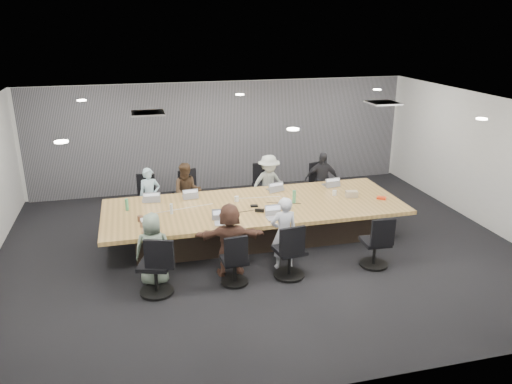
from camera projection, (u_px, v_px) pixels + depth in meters
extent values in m
cube|color=black|center=(261.00, 249.00, 9.85)|extent=(10.00, 8.00, 0.00)
cube|color=white|center=(261.00, 107.00, 8.93)|extent=(10.00, 8.00, 0.00)
cube|color=silver|center=(222.00, 135.00, 13.05)|extent=(10.00, 0.00, 2.80)
cube|color=silver|center=(350.00, 286.00, 5.73)|extent=(10.00, 0.00, 2.80)
cube|color=silver|center=(489.00, 163.00, 10.55)|extent=(0.00, 8.00, 2.80)
cube|color=slate|center=(223.00, 136.00, 12.97)|extent=(9.80, 0.04, 2.80)
cube|color=#2F241C|center=(255.00, 224.00, 10.20)|extent=(4.80, 1.40, 0.66)
cube|color=tan|center=(255.00, 207.00, 10.08)|extent=(6.00, 2.20, 0.08)
imported|color=#A8CEDD|center=(150.00, 196.00, 10.86)|extent=(0.48, 0.33, 1.27)
cube|color=#B2B2B7|center=(151.00, 200.00, 10.32)|extent=(0.37, 0.27, 0.02)
imported|color=#443120|center=(187.00, 192.00, 11.04)|extent=(0.70, 0.58, 1.32)
cube|color=#B2B2B7|center=(190.00, 196.00, 10.51)|extent=(0.34, 0.24, 0.02)
imported|color=#A7B0A8|center=(269.00, 184.00, 11.47)|extent=(0.96, 0.64, 1.38)
cube|color=#B2B2B7|center=(275.00, 189.00, 10.95)|extent=(0.40, 0.31, 0.02)
imported|color=#222227|center=(322.00, 180.00, 11.77)|extent=(0.86, 0.53, 1.37)
cube|color=#B2B2B7|center=(331.00, 185.00, 11.25)|extent=(0.37, 0.28, 0.02)
imported|color=gray|center=(153.00, 249.00, 8.37)|extent=(0.67, 0.48, 1.27)
cube|color=#8C6647|center=(151.00, 230.00, 8.84)|extent=(0.35, 0.26, 0.02)
imported|color=brown|center=(230.00, 240.00, 8.67)|extent=(1.27, 0.57, 1.33)
cube|color=#B2B2B7|center=(224.00, 223.00, 9.15)|extent=(0.37, 0.28, 0.02)
imported|color=silver|center=(284.00, 233.00, 8.89)|extent=(0.50, 0.33, 1.36)
cube|color=#B2B2B7|center=(275.00, 218.00, 9.37)|extent=(0.33, 0.23, 0.02)
cylinder|color=#4CA56B|center=(127.00, 205.00, 9.75)|extent=(0.09, 0.09, 0.24)
cylinder|color=#4CA56B|center=(294.00, 197.00, 10.14)|extent=(0.10, 0.10, 0.26)
cylinder|color=silver|center=(171.00, 209.00, 9.57)|extent=(0.07, 0.07, 0.20)
cylinder|color=white|center=(237.00, 199.00, 10.23)|extent=(0.12, 0.12, 0.11)
cylinder|color=white|center=(335.00, 193.00, 10.58)|extent=(0.11, 0.11, 0.11)
cylinder|color=brown|center=(140.00, 219.00, 9.23)|extent=(0.09, 0.09, 0.11)
cube|color=black|center=(217.00, 217.00, 9.42)|extent=(0.16, 0.14, 0.03)
cube|color=black|center=(254.00, 206.00, 9.97)|extent=(0.16, 0.12, 0.03)
cube|color=black|center=(260.00, 210.00, 9.68)|extent=(0.18, 0.11, 0.07)
cube|color=tan|center=(352.00, 194.00, 10.48)|extent=(0.27, 0.19, 0.13)
cube|color=#F23710|center=(381.00, 198.00, 10.39)|extent=(0.22, 0.21, 0.04)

